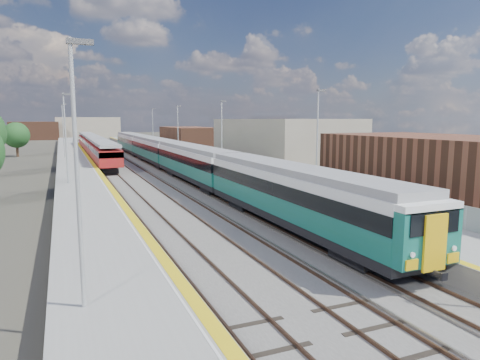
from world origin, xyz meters
TOP-DOWN VIEW (x-y plane):
  - ground at (0.00, 50.00)m, footprint 320.00×320.00m
  - ballast_bed at (-2.25, 52.50)m, footprint 10.50×155.00m
  - tracks at (-1.65, 54.18)m, footprint 8.96×160.00m
  - platform_right at (5.28, 52.49)m, footprint 4.70×155.00m
  - platform_left at (-9.05, 52.49)m, footprint 4.30×155.00m
  - buildings at (-18.12, 138.60)m, footprint 72.00×185.50m
  - green_train at (1.50, 46.04)m, footprint 2.85×79.22m
  - red_train at (-5.50, 71.89)m, footprint 2.69×54.70m
  - tree_c at (-17.55, 77.40)m, footprint 4.33×4.33m
  - tree_d at (22.53, 69.35)m, footprint 4.73×4.73m

SIDE VIEW (x-z plane):
  - ground at x=0.00m, z-range 0.00..0.00m
  - ballast_bed at x=-2.25m, z-range 0.00..0.06m
  - tracks at x=-1.65m, z-range 0.02..0.19m
  - platform_left at x=-9.05m, z-range -3.74..4.78m
  - platform_right at x=5.28m, z-range -3.72..4.80m
  - red_train at x=-5.50m, z-range 0.31..3.71m
  - green_train at x=1.50m, z-range 0.64..3.77m
  - tree_c at x=-17.55m, z-range 0.76..6.62m
  - tree_d at x=22.53m, z-range 0.83..7.24m
  - buildings at x=-18.12m, z-range -9.30..30.70m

